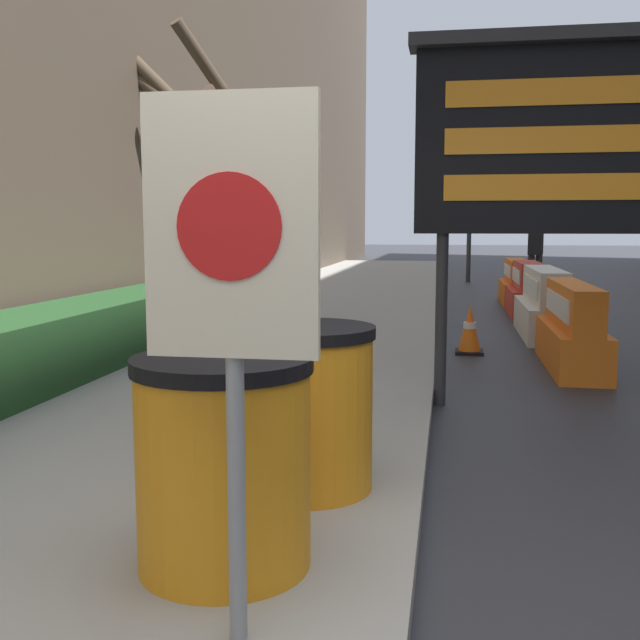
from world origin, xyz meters
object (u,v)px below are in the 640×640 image
(jersey_barrier_orange_far, at_px, (516,284))
(traffic_cone_near, at_px, (559,294))
(warning_sign, at_px, (232,272))
(pedestrian_worker, at_px, (536,246))
(message_board, at_px, (564,138))
(jersey_barrier_orange_near, at_px, (572,331))
(jersey_barrier_red_striped, at_px, (527,292))
(traffic_cone_mid, at_px, (470,330))
(barrel_drum_middle, at_px, (306,407))
(traffic_light_near_curb, at_px, (470,183))
(jersey_barrier_white, at_px, (544,307))
(barrel_drum_foreground, at_px, (224,462))

(jersey_barrier_orange_far, relative_size, traffic_cone_near, 2.87)
(warning_sign, bearing_deg, pedestrian_worker, 80.27)
(message_board, xyz_separation_m, jersey_barrier_orange_near, (0.42, 1.92, -1.80))
(message_board, height_order, pedestrian_worker, message_board)
(jersey_barrier_orange_far, bearing_deg, jersey_barrier_red_striped, -90.00)
(jersey_barrier_orange_far, relative_size, traffic_cone_mid, 3.12)
(barrel_drum_middle, height_order, traffic_cone_mid, barrel_drum_middle)
(traffic_light_near_curb, bearing_deg, warning_sign, -93.71)
(jersey_barrier_white, xyz_separation_m, traffic_light_near_curb, (-0.79, 9.96, 2.24))
(jersey_barrier_red_striped, bearing_deg, pedestrian_worker, 82.22)
(barrel_drum_middle, xyz_separation_m, warning_sign, (0.05, -1.50, 0.80))
(warning_sign, height_order, jersey_barrier_white, warning_sign)
(barrel_drum_middle, xyz_separation_m, message_board, (1.60, 2.52, 1.63))
(barrel_drum_middle, bearing_deg, barrel_drum_foreground, -99.13)
(message_board, bearing_deg, traffic_cone_near, 81.96)
(barrel_drum_foreground, height_order, message_board, message_board)
(jersey_barrier_orange_far, bearing_deg, jersey_barrier_orange_near, -90.00)
(barrel_drum_middle, bearing_deg, jersey_barrier_orange_near, 65.45)
(barrel_drum_foreground, bearing_deg, jersey_barrier_red_striped, 77.85)
(jersey_barrier_orange_near, bearing_deg, traffic_cone_mid, 144.23)
(barrel_drum_foreground, xyz_separation_m, pedestrian_worker, (2.75, 14.29, 0.52))
(traffic_cone_mid, relative_size, traffic_light_near_curb, 0.16)
(jersey_barrier_white, height_order, jersey_barrier_red_striped, jersey_barrier_white)
(jersey_barrier_orange_near, height_order, traffic_light_near_curb, traffic_light_near_curb)
(barrel_drum_foreground, relative_size, traffic_cone_mid, 1.47)
(jersey_barrier_red_striped, relative_size, jersey_barrier_orange_far, 0.88)
(jersey_barrier_white, xyz_separation_m, traffic_cone_mid, (-1.04, -1.64, -0.12))
(jersey_barrier_orange_near, distance_m, jersey_barrier_orange_far, 6.81)
(barrel_drum_foreground, distance_m, traffic_cone_near, 11.40)
(traffic_cone_near, height_order, pedestrian_worker, pedestrian_worker)
(traffic_light_near_curb, bearing_deg, jersey_barrier_orange_far, -81.90)
(warning_sign, xyz_separation_m, traffic_light_near_curb, (1.19, 18.28, 1.28))
(jersey_barrier_white, bearing_deg, message_board, -95.60)
(jersey_barrier_orange_near, relative_size, jersey_barrier_red_striped, 1.25)
(jersey_barrier_orange_far, xyz_separation_m, pedestrian_worker, (0.57, 2.09, 0.70))
(warning_sign, bearing_deg, jersey_barrier_white, 76.66)
(message_board, bearing_deg, jersey_barrier_orange_far, 87.23)
(jersey_barrier_orange_near, relative_size, jersey_barrier_orange_far, 1.10)
(barrel_drum_middle, height_order, jersey_barrier_white, barrel_drum_middle)
(warning_sign, bearing_deg, barrel_drum_foreground, 110.87)
(message_board, distance_m, pedestrian_worker, 10.92)
(message_board, distance_m, traffic_light_near_curb, 14.28)
(barrel_drum_foreground, height_order, traffic_cone_mid, barrel_drum_foreground)
(jersey_barrier_orange_far, height_order, pedestrian_worker, pedestrian_worker)
(barrel_drum_foreground, height_order, pedestrian_worker, pedestrian_worker)
(jersey_barrier_orange_near, height_order, jersey_barrier_white, jersey_barrier_white)
(jersey_barrier_white, distance_m, jersey_barrier_orange_far, 4.41)
(message_board, relative_size, traffic_cone_near, 4.71)
(warning_sign, bearing_deg, jersey_barrier_orange_far, 81.19)
(barrel_drum_middle, relative_size, traffic_cone_mid, 1.47)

